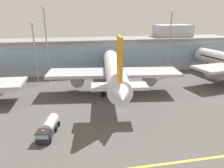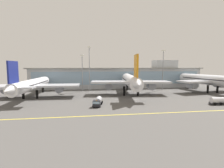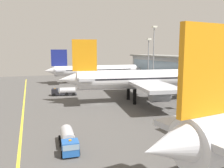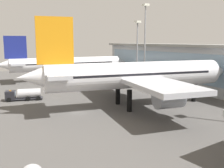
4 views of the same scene
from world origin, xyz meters
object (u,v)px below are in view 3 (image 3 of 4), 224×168
fuel_tanker_truck (63,91)px  apron_light_mast_east (154,49)px  apron_light_mast_west (148,55)px  airliner_near_left (96,71)px  baggage_tug_near (68,140)px  airliner_near_right (140,79)px

fuel_tanker_truck → apron_light_mast_east: bearing=-164.5°
apron_light_mast_west → apron_light_mast_east: (4.19, 0.22, 2.72)m
apron_light_mast_east → airliner_near_left: bearing=-146.8°
fuel_tanker_truck → apron_light_mast_east: size_ratio=0.35×
apron_light_mast_west → apron_light_mast_east: bearing=3.0°
fuel_tanker_truck → apron_light_mast_east: 41.52m
airliner_near_left → baggage_tug_near: size_ratio=5.53×
airliner_near_left → fuel_tanker_truck: (29.70, -20.63, -4.59)m
airliner_near_right → apron_light_mast_east: 28.30m
baggage_tug_near → airliner_near_right: bearing=140.0°
airliner_near_right → fuel_tanker_truck: size_ratio=5.46×
baggage_tug_near → apron_light_mast_east: size_ratio=0.35×
airliner_near_right → baggage_tug_near: 40.84m
airliner_near_left → apron_light_mast_east: size_ratio=1.92×
apron_light_mast_west → fuel_tanker_truck: bearing=-80.1°
airliner_near_right → baggage_tug_near: airliner_near_right is taller
fuel_tanker_truck → baggage_tug_near: 48.21m
airliner_near_left → apron_light_mast_west: bearing=-50.6°
apron_light_mast_west → airliner_near_right: bearing=-32.5°
airliner_near_left → apron_light_mast_west: 30.10m
fuel_tanker_truck → apron_light_mast_west: size_ratio=0.43×
airliner_near_left → baggage_tug_near: (77.59, -26.22, -4.59)m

